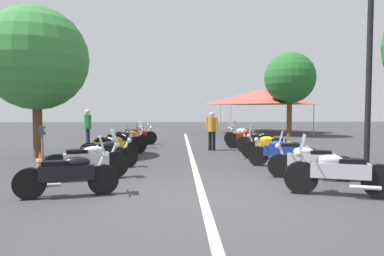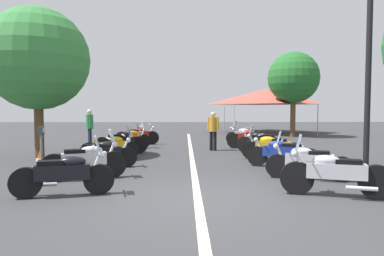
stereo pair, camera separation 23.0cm
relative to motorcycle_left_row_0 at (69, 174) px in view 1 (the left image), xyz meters
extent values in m
plane|color=#38383A|center=(-0.27, -2.64, -0.46)|extent=(80.00, 80.00, 0.00)
cube|color=beige|center=(5.67, -2.64, -0.46)|extent=(23.10, 0.16, 0.01)
cylinder|color=black|center=(0.15, -0.63, -0.15)|extent=(0.28, 0.63, 0.61)
cylinder|color=black|center=(-0.17, 0.70, -0.15)|extent=(0.28, 0.63, 0.61)
cube|color=black|center=(-0.01, 0.03, 0.03)|extent=(0.52, 1.08, 0.30)
ellipsoid|color=black|center=(0.03, -0.14, 0.23)|extent=(0.38, 0.57, 0.22)
cube|color=black|center=(-0.06, 0.24, 0.21)|extent=(0.37, 0.53, 0.12)
cylinder|color=silver|center=(0.14, -0.58, 0.15)|extent=(0.14, 0.30, 0.58)
cylinder|color=silver|center=(0.13, -0.54, 0.51)|extent=(0.61, 0.19, 0.04)
sphere|color=silver|center=(0.17, -0.68, 0.35)|extent=(0.14, 0.14, 0.14)
cylinder|color=silver|center=(0.07, 0.47, -0.24)|extent=(0.21, 0.55, 0.08)
cube|color=silver|center=(0.15, -0.62, 0.58)|extent=(0.38, 0.20, 0.32)
cylinder|color=black|center=(1.88, -0.56, -0.12)|extent=(0.37, 0.68, 0.67)
cylinder|color=black|center=(1.38, 0.74, -0.12)|extent=(0.37, 0.68, 0.67)
cube|color=silver|center=(1.63, 0.09, 0.06)|extent=(0.64, 1.09, 0.30)
ellipsoid|color=silver|center=(1.69, -0.08, 0.26)|extent=(0.43, 0.58, 0.22)
cube|color=black|center=(1.55, 0.30, 0.24)|extent=(0.41, 0.54, 0.12)
cylinder|color=silver|center=(1.85, -0.50, 0.18)|extent=(0.17, 0.30, 0.58)
cylinder|color=silver|center=(1.84, -0.46, 0.54)|extent=(0.59, 0.26, 0.04)
sphere|color=silver|center=(1.89, -0.60, 0.38)|extent=(0.14, 0.14, 0.14)
cylinder|color=silver|center=(1.64, 0.55, -0.22)|extent=(0.27, 0.54, 0.08)
cube|color=silver|center=(1.87, -0.54, 0.61)|extent=(0.38, 0.24, 0.32)
cylinder|color=black|center=(3.47, -0.64, -0.16)|extent=(0.31, 0.62, 0.60)
cylinder|color=black|center=(3.03, 0.78, -0.16)|extent=(0.31, 0.62, 0.60)
cube|color=black|center=(3.25, 0.07, 0.02)|extent=(0.60, 1.16, 0.30)
ellipsoid|color=black|center=(3.30, -0.11, 0.22)|extent=(0.40, 0.57, 0.22)
cube|color=black|center=(3.18, 0.28, 0.20)|extent=(0.39, 0.54, 0.12)
cylinder|color=silver|center=(3.45, -0.59, 0.14)|extent=(0.15, 0.30, 0.58)
cylinder|color=silver|center=(3.44, -0.55, 0.50)|extent=(0.60, 0.22, 0.04)
sphere|color=silver|center=(3.48, -0.69, 0.34)|extent=(0.14, 0.14, 0.14)
cylinder|color=silver|center=(3.29, 0.55, -0.25)|extent=(0.24, 0.55, 0.08)
cylinder|color=black|center=(5.07, -0.47, -0.15)|extent=(0.34, 0.64, 0.62)
cylinder|color=black|center=(4.62, 0.81, -0.15)|extent=(0.34, 0.64, 0.62)
cube|color=#EAB214|center=(4.85, 0.17, 0.03)|extent=(0.61, 1.06, 0.30)
ellipsoid|color=#EAB214|center=(4.91, 0.00, 0.23)|extent=(0.42, 0.58, 0.22)
cube|color=black|center=(4.78, 0.37, 0.21)|extent=(0.41, 0.54, 0.12)
cylinder|color=silver|center=(5.05, -0.42, 0.15)|extent=(0.16, 0.30, 0.58)
cylinder|color=silver|center=(5.04, -0.38, 0.51)|extent=(0.60, 0.24, 0.04)
sphere|color=silver|center=(5.09, -0.52, 0.35)|extent=(0.14, 0.14, 0.14)
cylinder|color=silver|center=(4.88, 0.61, -0.24)|extent=(0.26, 0.55, 0.08)
cube|color=silver|center=(5.07, -0.45, 0.58)|extent=(0.38, 0.23, 0.32)
cylinder|color=black|center=(6.62, -0.58, -0.12)|extent=(0.33, 0.69, 0.68)
cylinder|color=black|center=(6.22, 0.75, -0.12)|extent=(0.33, 0.69, 0.68)
cube|color=black|center=(6.42, 0.09, 0.06)|extent=(0.57, 1.09, 0.30)
ellipsoid|color=black|center=(6.47, -0.09, 0.26)|extent=(0.40, 0.57, 0.22)
cube|color=black|center=(6.35, 0.30, 0.24)|extent=(0.39, 0.53, 0.12)
cylinder|color=silver|center=(6.60, -0.52, 0.18)|extent=(0.15, 0.30, 0.58)
cylinder|color=silver|center=(6.59, -0.48, 0.54)|extent=(0.61, 0.22, 0.04)
sphere|color=silver|center=(6.63, -0.63, 0.38)|extent=(0.14, 0.14, 0.14)
cylinder|color=silver|center=(6.47, 0.54, -0.22)|extent=(0.23, 0.55, 0.08)
cube|color=silver|center=(6.61, -0.56, 0.61)|extent=(0.38, 0.22, 0.32)
cylinder|color=black|center=(8.51, -0.54, -0.15)|extent=(0.40, 0.61, 0.61)
cylinder|color=black|center=(7.90, 0.67, -0.15)|extent=(0.40, 0.61, 0.61)
cube|color=orange|center=(8.20, 0.07, 0.03)|extent=(0.71, 1.04, 0.30)
ellipsoid|color=orange|center=(8.28, -0.09, 0.23)|extent=(0.47, 0.58, 0.22)
cube|color=black|center=(8.10, 0.27, 0.21)|extent=(0.45, 0.55, 0.12)
cylinder|color=silver|center=(8.48, -0.48, 0.15)|extent=(0.19, 0.29, 0.58)
cylinder|color=silver|center=(8.46, -0.45, 0.51)|extent=(0.57, 0.32, 0.04)
sphere|color=silver|center=(8.53, -0.58, 0.35)|extent=(0.14, 0.14, 0.14)
cylinder|color=silver|center=(8.18, 0.51, -0.25)|extent=(0.32, 0.53, 0.08)
cube|color=silver|center=(8.50, -0.52, 0.58)|extent=(0.38, 0.27, 0.32)
cylinder|color=black|center=(10.10, -0.78, -0.13)|extent=(0.30, 0.67, 0.66)
cylinder|color=black|center=(9.72, 0.67, -0.13)|extent=(0.30, 0.67, 0.66)
cube|color=maroon|center=(9.91, -0.05, 0.05)|extent=(0.56, 1.17, 0.30)
ellipsoid|color=maroon|center=(9.96, -0.23, 0.25)|extent=(0.38, 0.57, 0.22)
cube|color=black|center=(9.85, 0.16, 0.23)|extent=(0.37, 0.53, 0.12)
cylinder|color=silver|center=(10.08, -0.72, 0.17)|extent=(0.14, 0.30, 0.58)
cylinder|color=silver|center=(10.07, -0.68, 0.53)|extent=(0.61, 0.20, 0.04)
sphere|color=silver|center=(10.11, -0.82, 0.37)|extent=(0.14, 0.14, 0.14)
cylinder|color=silver|center=(9.97, 0.42, -0.23)|extent=(0.22, 0.55, 0.08)
cylinder|color=black|center=(0.06, -4.67, -0.12)|extent=(0.33, 0.68, 0.67)
cylinder|color=black|center=(-0.37, -6.07, -0.12)|extent=(0.33, 0.68, 0.67)
cube|color=silver|center=(-0.15, -5.37, 0.06)|extent=(0.60, 1.15, 0.30)
ellipsoid|color=silver|center=(-0.10, -5.20, 0.26)|extent=(0.40, 0.57, 0.22)
cube|color=black|center=(-0.22, -5.58, 0.24)|extent=(0.39, 0.54, 0.12)
cylinder|color=silver|center=(0.04, -4.73, 0.18)|extent=(0.15, 0.30, 0.58)
cylinder|color=silver|center=(0.03, -4.77, 0.54)|extent=(0.60, 0.22, 0.04)
sphere|color=silver|center=(0.08, -4.63, 0.38)|extent=(0.14, 0.14, 0.14)
cylinder|color=silver|center=(-0.46, -5.74, -0.22)|extent=(0.24, 0.55, 0.08)
cube|color=silver|center=(0.06, -4.69, 0.61)|extent=(0.38, 0.22, 0.32)
cylinder|color=black|center=(1.74, -4.74, -0.16)|extent=(0.33, 0.62, 0.60)
cylinder|color=black|center=(1.26, -6.16, -0.16)|extent=(0.33, 0.62, 0.60)
cube|color=silver|center=(1.50, -5.45, 0.02)|extent=(0.63, 1.17, 0.30)
ellipsoid|color=silver|center=(1.55, -5.28, 0.22)|extent=(0.41, 0.58, 0.22)
cube|color=black|center=(1.43, -5.66, 0.20)|extent=(0.40, 0.54, 0.12)
cylinder|color=silver|center=(1.72, -4.80, 0.14)|extent=(0.16, 0.30, 0.58)
cylinder|color=silver|center=(1.70, -4.83, 0.50)|extent=(0.60, 0.24, 0.04)
sphere|color=silver|center=(1.75, -4.69, 0.34)|extent=(0.14, 0.14, 0.14)
cylinder|color=silver|center=(1.18, -5.81, -0.25)|extent=(0.25, 0.55, 0.08)
cube|color=silver|center=(1.73, -4.76, 0.57)|extent=(0.38, 0.23, 0.32)
cylinder|color=black|center=(3.54, -4.60, -0.15)|extent=(0.38, 0.61, 0.61)
cylinder|color=black|center=(2.91, -5.99, -0.15)|extent=(0.38, 0.61, 0.61)
cube|color=navy|center=(3.23, -5.30, 0.03)|extent=(0.73, 1.17, 0.30)
ellipsoid|color=navy|center=(3.30, -5.13, 0.23)|extent=(0.45, 0.58, 0.22)
cube|color=black|center=(3.13, -5.50, 0.21)|extent=(0.44, 0.54, 0.12)
cylinder|color=silver|center=(3.52, -4.66, 0.15)|extent=(0.18, 0.29, 0.58)
cylinder|color=silver|center=(3.50, -4.69, 0.51)|extent=(0.58, 0.29, 0.04)
sphere|color=silver|center=(3.56, -4.56, 0.35)|extent=(0.14, 0.14, 0.14)
cylinder|color=silver|center=(2.87, -5.64, -0.25)|extent=(0.30, 0.53, 0.08)
cylinder|color=black|center=(5.09, -4.69, -0.15)|extent=(0.32, 0.62, 0.61)
cylinder|color=black|center=(4.63, -6.13, -0.15)|extent=(0.32, 0.62, 0.61)
cube|color=#EAB214|center=(4.86, -5.41, 0.03)|extent=(0.61, 1.18, 0.30)
ellipsoid|color=#EAB214|center=(4.91, -5.24, 0.23)|extent=(0.40, 0.57, 0.22)
cube|color=black|center=(4.79, -5.62, 0.21)|extent=(0.39, 0.54, 0.12)
cylinder|color=silver|center=(5.07, -4.75, 0.15)|extent=(0.15, 0.30, 0.58)
cylinder|color=silver|center=(5.06, -4.78, 0.51)|extent=(0.60, 0.23, 0.04)
sphere|color=silver|center=(5.10, -4.64, 0.35)|extent=(0.14, 0.14, 0.14)
cylinder|color=silver|center=(4.55, -5.79, -0.25)|extent=(0.24, 0.55, 0.08)
cube|color=silver|center=(5.08, -4.71, 0.58)|extent=(0.38, 0.22, 0.32)
cylinder|color=black|center=(6.91, -4.81, -0.14)|extent=(0.42, 0.63, 0.64)
cylinder|color=black|center=(6.28, -6.00, -0.14)|extent=(0.42, 0.63, 0.64)
cube|color=black|center=(6.60, -5.40, 0.04)|extent=(0.73, 1.04, 0.30)
ellipsoid|color=black|center=(6.68, -5.24, 0.24)|extent=(0.47, 0.58, 0.22)
cube|color=black|center=(6.49, -5.60, 0.22)|extent=(0.46, 0.55, 0.12)
cylinder|color=silver|center=(6.89, -4.86, 0.16)|extent=(0.20, 0.29, 0.58)
cylinder|color=silver|center=(6.87, -4.89, 0.52)|extent=(0.57, 0.33, 0.04)
sphere|color=silver|center=(6.94, -4.76, 0.36)|extent=(0.14, 0.14, 0.14)
cylinder|color=silver|center=(6.25, -5.68, -0.24)|extent=(0.33, 0.52, 0.08)
cylinder|color=black|center=(8.35, -4.60, -0.13)|extent=(0.38, 0.67, 0.67)
cylinder|color=black|center=(7.79, -6.02, -0.13)|extent=(0.38, 0.67, 0.67)
cube|color=maroon|center=(8.07, -5.31, 0.05)|extent=(0.69, 1.18, 0.30)
ellipsoid|color=maroon|center=(8.14, -5.14, 0.25)|extent=(0.43, 0.58, 0.22)
cube|color=black|center=(7.99, -5.51, 0.23)|extent=(0.42, 0.54, 0.12)
cylinder|color=silver|center=(8.33, -4.66, 0.17)|extent=(0.17, 0.30, 0.58)
cylinder|color=silver|center=(8.32, -4.69, 0.53)|extent=(0.59, 0.27, 0.04)
sphere|color=silver|center=(8.37, -4.55, 0.37)|extent=(0.14, 0.14, 0.14)
cylinder|color=silver|center=(7.73, -5.67, -0.23)|extent=(0.28, 0.54, 0.08)
cube|color=silver|center=(8.35, -4.62, 0.60)|extent=(0.38, 0.25, 0.32)
cylinder|color=black|center=(10.00, -4.73, -0.15)|extent=(0.34, 0.63, 0.62)
cylinder|color=black|center=(9.51, -6.13, -0.15)|extent=(0.34, 0.63, 0.62)
cube|color=silver|center=(9.75, -5.43, 0.03)|extent=(0.63, 1.16, 0.30)
ellipsoid|color=silver|center=(9.81, -5.26, 0.23)|extent=(0.42, 0.58, 0.22)
cube|color=black|center=(9.68, -5.64, 0.21)|extent=(0.40, 0.54, 0.12)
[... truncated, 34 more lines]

